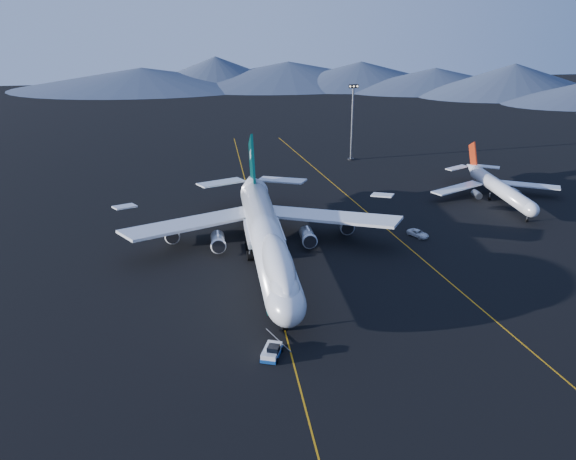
{
  "coord_description": "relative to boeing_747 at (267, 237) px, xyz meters",
  "views": [
    {
      "loc": [
        -12.1,
        -117.12,
        53.32
      ],
      "look_at": [
        4.61,
        2.59,
        6.0
      ],
      "focal_mm": 40.0,
      "sensor_mm": 36.0,
      "label": 1
    }
  ],
  "objects": [
    {
      "name": "ground",
      "position": [
        -0.0,
        -0.03,
        -5.81
      ],
      "size": [
        500.0,
        500.0,
        0.0
      ],
      "primitive_type": "plane",
      "color": "black",
      "rests_on": "ground"
    },
    {
      "name": "taxiway_line_side",
      "position": [
        30.0,
        9.97,
        -5.8
      ],
      "size": [
        28.08,
        198.09,
        0.01
      ],
      "primitive_type": "cube",
      "rotation": [
        0.0,
        0.0,
        0.14
      ],
      "color": "#C5800B",
      "rests_on": "ground"
    },
    {
      "name": "pushback_tug",
      "position": [
        -3.0,
        -34.01,
        -5.16
      ],
      "size": [
        3.98,
        5.36,
        2.09
      ],
      "rotation": [
        0.0,
        0.0,
        -0.36
      ],
      "color": "silver",
      "rests_on": "ground"
    },
    {
      "name": "taxiway_line_main",
      "position": [
        -0.0,
        -0.03,
        -5.8
      ],
      "size": [
        0.25,
        220.0,
        0.01
      ],
      "primitive_type": "cube",
      "color": "#C5800B",
      "rests_on": "ground"
    },
    {
      "name": "floodlight_mast",
      "position": [
        35.0,
        75.85,
        6.14
      ],
      "size": [
        2.91,
        2.19,
        23.59
      ],
      "rotation": [
        0.0,
        0.0,
        0.26
      ],
      "color": "black",
      "rests_on": "ground"
    },
    {
      "name": "boeing_747",
      "position": [
        0.0,
        0.0,
        0.0
      ],
      "size": [
        59.62,
        72.43,
        19.37
      ],
      "color": "silver",
      "rests_on": "ground"
    },
    {
      "name": "second_jet",
      "position": [
        63.31,
        31.27,
        -2.36
      ],
      "size": [
        35.46,
        40.07,
        11.4
      ],
      "rotation": [
        0.0,
        0.0,
        -0.31
      ],
      "color": "silver",
      "rests_on": "ground"
    },
    {
      "name": "service_van",
      "position": [
        34.85,
        9.9,
        -5.09
      ],
      "size": [
        4.58,
        5.71,
        1.44
      ],
      "primitive_type": "imported",
      "rotation": [
        0.0,
        0.0,
        0.5
      ],
      "color": "silver",
      "rests_on": "ground"
    }
  ]
}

